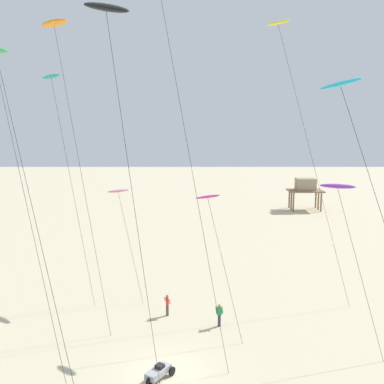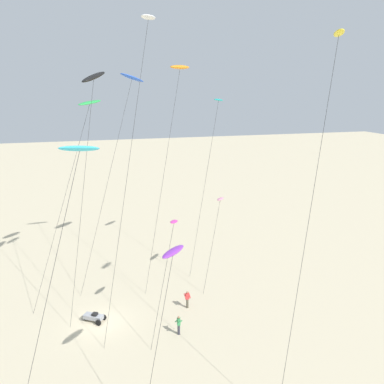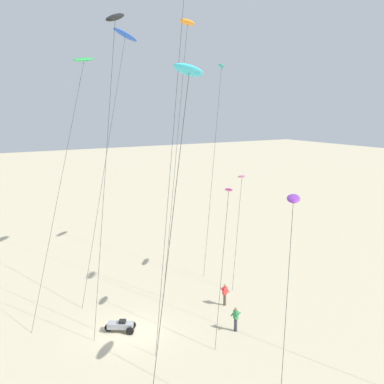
{
  "view_description": "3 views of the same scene",
  "coord_description": "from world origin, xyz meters",
  "px_view_note": "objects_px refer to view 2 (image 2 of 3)",
  "views": [
    {
      "loc": [
        1.57,
        -23.67,
        14.42
      ],
      "look_at": [
        1.54,
        4.58,
        10.11
      ],
      "focal_mm": 40.8,
      "sensor_mm": 36.0,
      "label": 1
    },
    {
      "loc": [
        32.39,
        -0.93,
        19.79
      ],
      "look_at": [
        0.14,
        8.28,
        11.19
      ],
      "focal_mm": 38.05,
      "sensor_mm": 36.0,
      "label": 2
    },
    {
      "loc": [
        28.11,
        -11.93,
        15.09
      ],
      "look_at": [
        -1.53,
        5.78,
        8.77
      ],
      "focal_mm": 45.28,
      "sensor_mm": 36.0,
      "label": 3
    }
  ],
  "objects_px": {
    "kite_magenta": "(174,224)",
    "kite_flyer_nearest": "(179,325)",
    "beach_buggy": "(94,317)",
    "kite_white": "(148,22)",
    "kite_teal": "(218,103)",
    "kite_black": "(93,78)",
    "kite_purple": "(173,253)",
    "kite_green": "(89,104)",
    "kite_pink": "(220,200)",
    "kite_cyan": "(79,152)",
    "kite_yellow": "(338,41)",
    "kite_flyer_middle": "(187,299)",
    "kite_blue": "(131,81)",
    "kite_orange": "(180,68)"
  },
  "relations": [
    {
      "from": "kite_green",
      "to": "kite_blue",
      "type": "xyz_separation_m",
      "value": [
        -2.38,
        4.47,
        2.27
      ]
    },
    {
      "from": "kite_white",
      "to": "kite_flyer_nearest",
      "type": "bearing_deg",
      "value": 15.25
    },
    {
      "from": "kite_yellow",
      "to": "beach_buggy",
      "type": "bearing_deg",
      "value": -120.95
    },
    {
      "from": "kite_pink",
      "to": "kite_purple",
      "type": "bearing_deg",
      "value": -28.73
    },
    {
      "from": "kite_green",
      "to": "kite_blue",
      "type": "distance_m",
      "value": 5.55
    },
    {
      "from": "kite_orange",
      "to": "kite_pink",
      "type": "bearing_deg",
      "value": 39.16
    },
    {
      "from": "kite_orange",
      "to": "kite_flyer_nearest",
      "type": "distance_m",
      "value": 24.24
    },
    {
      "from": "kite_cyan",
      "to": "kite_black",
      "type": "bearing_deg",
      "value": 172.52
    },
    {
      "from": "kite_orange",
      "to": "beach_buggy",
      "type": "height_order",
      "value": "kite_orange"
    },
    {
      "from": "kite_yellow",
      "to": "kite_orange",
      "type": "relative_size",
      "value": 1.06
    },
    {
      "from": "kite_green",
      "to": "kite_orange",
      "type": "distance_m",
      "value": 9.58
    },
    {
      "from": "kite_green",
      "to": "kite_purple",
      "type": "distance_m",
      "value": 21.63
    },
    {
      "from": "kite_pink",
      "to": "kite_flyer_nearest",
      "type": "height_order",
      "value": "kite_pink"
    },
    {
      "from": "kite_magenta",
      "to": "kite_flyer_nearest",
      "type": "relative_size",
      "value": 5.91
    },
    {
      "from": "kite_yellow",
      "to": "kite_flyer_nearest",
      "type": "distance_m",
      "value": 24.16
    },
    {
      "from": "kite_green",
      "to": "kite_pink",
      "type": "height_order",
      "value": "kite_green"
    },
    {
      "from": "kite_white",
      "to": "kite_black",
      "type": "distance_m",
      "value": 6.28
    },
    {
      "from": "kite_cyan",
      "to": "kite_orange",
      "type": "bearing_deg",
      "value": 149.82
    },
    {
      "from": "kite_purple",
      "to": "kite_black",
      "type": "height_order",
      "value": "kite_black"
    },
    {
      "from": "kite_cyan",
      "to": "kite_yellow",
      "type": "xyz_separation_m",
      "value": [
        -0.19,
        16.01,
        6.25
      ]
    },
    {
      "from": "kite_teal",
      "to": "kite_magenta",
      "type": "xyz_separation_m",
      "value": [
        13.01,
        -8.18,
        -8.82
      ]
    },
    {
      "from": "kite_cyan",
      "to": "kite_flyer_middle",
      "type": "bearing_deg",
      "value": 137.44
    },
    {
      "from": "kite_magenta",
      "to": "kite_flyer_middle",
      "type": "xyz_separation_m",
      "value": [
        -3.02,
        1.92,
        -8.49
      ]
    },
    {
      "from": "kite_blue",
      "to": "kite_purple",
      "type": "height_order",
      "value": "kite_blue"
    },
    {
      "from": "kite_cyan",
      "to": "kite_purple",
      "type": "xyz_separation_m",
      "value": [
        1.71,
        4.86,
        -5.87
      ]
    },
    {
      "from": "kite_flyer_nearest",
      "to": "beach_buggy",
      "type": "xyz_separation_m",
      "value": [
        -3.89,
        -6.65,
        -0.46
      ]
    },
    {
      "from": "kite_cyan",
      "to": "kite_flyer_nearest",
      "type": "relative_size",
      "value": 10.15
    },
    {
      "from": "kite_pink",
      "to": "kite_orange",
      "type": "bearing_deg",
      "value": -140.84
    },
    {
      "from": "kite_pink",
      "to": "kite_magenta",
      "type": "xyz_separation_m",
      "value": [
        7.33,
        -6.55,
        0.48
      ]
    },
    {
      "from": "kite_yellow",
      "to": "kite_flyer_nearest",
      "type": "relative_size",
      "value": 13.99
    },
    {
      "from": "kite_black",
      "to": "kite_flyer_nearest",
      "type": "height_order",
      "value": "kite_black"
    },
    {
      "from": "kite_white",
      "to": "kite_teal",
      "type": "bearing_deg",
      "value": 135.93
    },
    {
      "from": "kite_black",
      "to": "kite_flyer_middle",
      "type": "relative_size",
      "value": 12.79
    },
    {
      "from": "kite_pink",
      "to": "kite_cyan",
      "type": "height_order",
      "value": "kite_cyan"
    },
    {
      "from": "beach_buggy",
      "to": "kite_teal",
      "type": "bearing_deg",
      "value": 124.16
    },
    {
      "from": "kite_green",
      "to": "kite_black",
      "type": "distance_m",
      "value": 6.35
    },
    {
      "from": "kite_white",
      "to": "beach_buggy",
      "type": "distance_m",
      "value": 24.86
    },
    {
      "from": "kite_teal",
      "to": "kite_black",
      "type": "distance_m",
      "value": 15.47
    },
    {
      "from": "beach_buggy",
      "to": "kite_white",
      "type": "bearing_deg",
      "value": 94.56
    },
    {
      "from": "kite_magenta",
      "to": "kite_cyan",
      "type": "bearing_deg",
      "value": -46.34
    },
    {
      "from": "kite_green",
      "to": "beach_buggy",
      "type": "height_order",
      "value": "kite_green"
    },
    {
      "from": "kite_orange",
      "to": "kite_flyer_nearest",
      "type": "relative_size",
      "value": 13.21
    },
    {
      "from": "kite_teal",
      "to": "kite_flyer_nearest",
      "type": "relative_size",
      "value": 11.25
    },
    {
      "from": "kite_teal",
      "to": "kite_cyan",
      "type": "xyz_separation_m",
      "value": [
        19.56,
        -15.04,
        -1.83
      ]
    },
    {
      "from": "kite_white",
      "to": "kite_magenta",
      "type": "bearing_deg",
      "value": 16.78
    },
    {
      "from": "kite_black",
      "to": "kite_yellow",
      "type": "bearing_deg",
      "value": 50.03
    },
    {
      "from": "kite_flyer_nearest",
      "to": "kite_blue",
      "type": "bearing_deg",
      "value": -175.53
    },
    {
      "from": "kite_teal",
      "to": "kite_pink",
      "type": "bearing_deg",
      "value": -16.05
    },
    {
      "from": "kite_cyan",
      "to": "kite_orange",
      "type": "height_order",
      "value": "kite_orange"
    },
    {
      "from": "kite_pink",
      "to": "kite_black",
      "type": "xyz_separation_m",
      "value": [
        1.61,
        -11.8,
        11.68
      ]
    }
  ]
}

